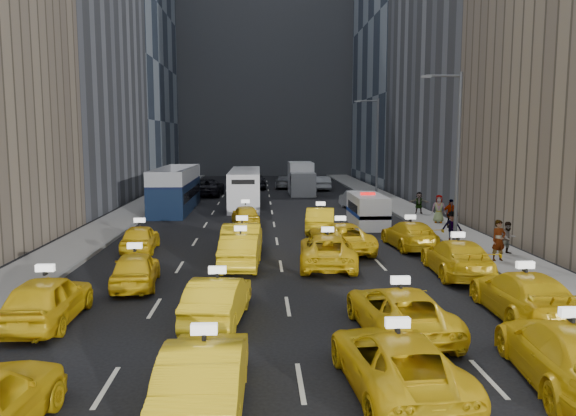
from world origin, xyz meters
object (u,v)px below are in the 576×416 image
(double_decker, at_px, (176,190))
(box_truck, at_px, (301,179))
(taxi_3, at_px, (569,354))
(taxi_2, at_px, (397,361))
(pedestrian_0, at_px, (499,240))
(taxi_1, at_px, (205,374))
(nypd_van, at_px, (367,211))
(city_bus, at_px, (245,188))

(double_decker, relative_size, box_truck, 1.61)
(taxi_3, height_order, box_truck, box_truck)
(double_decker, bearing_deg, taxi_2, -80.44)
(double_decker, xyz_separation_m, pedestrian_0, (17.35, -19.59, -0.55))
(double_decker, height_order, box_truck, double_decker)
(taxi_1, height_order, taxi_3, taxi_1)
(taxi_2, distance_m, double_decker, 33.47)
(taxi_2, height_order, double_decker, double_decker)
(box_truck, relative_size, pedestrian_0, 3.84)
(nypd_van, bearing_deg, taxi_1, -106.89)
(taxi_2, height_order, taxi_3, taxi_3)
(nypd_van, bearing_deg, city_bus, 128.10)
(taxi_1, xyz_separation_m, city_bus, (-0.03, 35.23, 0.71))
(taxi_1, distance_m, nypd_van, 25.53)
(taxi_1, relative_size, nypd_van, 0.91)
(nypd_van, relative_size, box_truck, 0.72)
(taxi_1, xyz_separation_m, nypd_van, (8.12, 24.20, 0.21))
(nypd_van, relative_size, double_decker, 0.44)
(nypd_van, relative_size, city_bus, 0.44)
(taxi_2, relative_size, box_truck, 0.69)
(taxi_3, height_order, city_bus, city_bus)
(double_decker, distance_m, city_bus, 5.92)
(taxi_1, relative_size, double_decker, 0.40)
(pedestrian_0, bearing_deg, box_truck, 89.39)
(taxi_2, bearing_deg, city_bus, -87.46)
(pedestrian_0, bearing_deg, nypd_van, 96.76)
(city_bus, bearing_deg, nypd_van, -53.93)
(double_decker, bearing_deg, taxi_1, -87.83)
(taxi_3, xyz_separation_m, box_truck, (-2.93, 44.11, 0.79))
(taxi_3, distance_m, double_decker, 34.79)
(taxi_1, relative_size, taxi_2, 0.94)
(taxi_1, height_order, double_decker, double_decker)
(taxi_1, relative_size, taxi_3, 0.88)
(taxi_1, bearing_deg, taxi_3, -173.79)
(taxi_2, xyz_separation_m, pedestrian_0, (7.72, 12.44, 0.39))
(nypd_van, height_order, box_truck, box_truck)
(pedestrian_0, bearing_deg, taxi_3, -118.94)
(nypd_van, xyz_separation_m, double_decker, (-13.50, 8.50, 0.65))
(taxi_1, bearing_deg, taxi_2, -169.83)
(taxi_2, xyz_separation_m, nypd_van, (3.87, 23.53, 0.30))
(nypd_van, bearing_deg, box_truck, 99.28)
(city_bus, xyz_separation_m, box_truck, (5.38, 9.61, 0.07))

